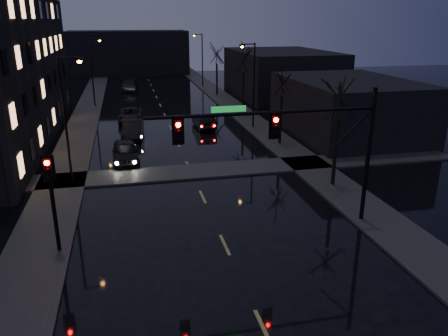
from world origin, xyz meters
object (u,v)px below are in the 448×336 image
oncoming_car_c (131,115)px  lead_car (204,121)px  oncoming_car_d (129,85)px  oncoming_car_b (133,129)px  oncoming_car_a (125,152)px

oncoming_car_c → lead_car: size_ratio=1.15×
oncoming_car_c → oncoming_car_d: bearing=93.4°
oncoming_car_d → lead_car: size_ratio=1.26×
oncoming_car_c → oncoming_car_d: oncoming_car_d is taller
oncoming_car_b → oncoming_car_d: (0.20, 27.46, 0.02)m
oncoming_car_a → lead_car: oncoming_car_a is taller
lead_car → oncoming_car_a: bearing=48.2°
oncoming_car_d → oncoming_car_c: bearing=-85.7°
oncoming_car_a → oncoming_car_c: size_ratio=0.91×
oncoming_car_b → lead_car: bearing=24.1°
oncoming_car_b → lead_car: 7.20m
oncoming_car_a → oncoming_car_b: 6.96m
oncoming_car_a → lead_car: (7.54, 9.23, -0.06)m
oncoming_car_b → oncoming_car_c: size_ratio=0.94×
oncoming_car_a → oncoming_car_c: (0.68, 13.65, -0.08)m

